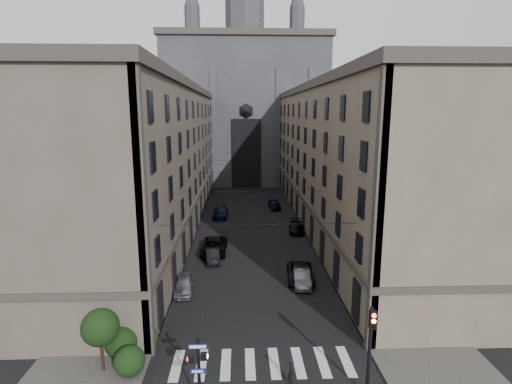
{
  "coord_description": "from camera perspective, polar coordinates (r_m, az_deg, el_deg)",
  "views": [
    {
      "loc": [
        -1.28,
        -17.09,
        15.24
      ],
      "look_at": [
        -0.14,
        11.11,
        9.6
      ],
      "focal_mm": 28.0,
      "sensor_mm": 36.0,
      "label": 1
    }
  ],
  "objects": [
    {
      "name": "sidewalk_right",
      "position": [
        56.45,
        9.85,
        -4.46
      ],
      "size": [
        7.0,
        80.0,
        0.15
      ],
      "primitive_type": "cube",
      "color": "#383533",
      "rests_on": "ground"
    },
    {
      "name": "traffic_light_right",
      "position": [
        23.48,
        16.04,
        -19.77
      ],
      "size": [
        0.34,
        0.5,
        5.2
      ],
      "color": "black",
      "rests_on": "ground"
    },
    {
      "name": "building_left",
      "position": [
        54.78,
        -15.18,
        4.73
      ],
      "size": [
        13.6,
        60.6,
        18.85
      ],
      "color": "#4B4139",
      "rests_on": "ground"
    },
    {
      "name": "car_left_midfar",
      "position": [
        44.42,
        -6.01,
        -7.73
      ],
      "size": [
        2.83,
        5.88,
        1.61
      ],
      "primitive_type": "imported",
      "rotation": [
        0.0,
        0.0,
        -0.03
      ],
      "color": "black",
      "rests_on": "ground"
    },
    {
      "name": "building_right",
      "position": [
        55.41,
        13.16,
        4.89
      ],
      "size": [
        13.6,
        60.6,
        18.85
      ],
      "color": "brown",
      "rests_on": "ground"
    },
    {
      "name": "zebra_crossing",
      "position": [
        26.86,
        0.89,
        -23.25
      ],
      "size": [
        11.0,
        3.2,
        0.01
      ],
      "primitive_type": "cube",
      "color": "beige",
      "rests_on": "ground"
    },
    {
      "name": "car_right_midnear",
      "position": [
        37.66,
        6.36,
        -11.47
      ],
      "size": [
        2.75,
        5.29,
        1.42
      ],
      "primitive_type": "imported",
      "rotation": [
        0.0,
        0.0,
        -0.08
      ],
      "color": "black",
      "rests_on": "ground"
    },
    {
      "name": "sidewalk_left",
      "position": [
        55.98,
        -11.75,
        -4.67
      ],
      "size": [
        7.0,
        80.0,
        0.15
      ],
      "primitive_type": "cube",
      "color": "#383533",
      "rests_on": "ground"
    },
    {
      "name": "car_left_near",
      "position": [
        35.78,
        -10.28,
        -12.89
      ],
      "size": [
        1.88,
        4.13,
        1.38
      ],
      "primitive_type": "imported",
      "rotation": [
        0.0,
        0.0,
        0.07
      ],
      "color": "gray",
      "rests_on": "ground"
    },
    {
      "name": "car_left_midnear",
      "position": [
        42.23,
        -6.21,
        -9.01
      ],
      "size": [
        1.79,
        3.98,
        1.27
      ],
      "primitive_type": "imported",
      "rotation": [
        0.0,
        0.0,
        0.12
      ],
      "color": "black",
      "rests_on": "ground"
    },
    {
      "name": "car_right_far",
      "position": [
        64.25,
        2.64,
        -1.76
      ],
      "size": [
        2.05,
        4.46,
        1.48
      ],
      "primitive_type": "imported",
      "rotation": [
        0.0,
        0.0,
        0.07
      ],
      "color": "black",
      "rests_on": "ground"
    },
    {
      "name": "pedestrian_signal_left",
      "position": [
        22.75,
        -8.22,
        -23.44
      ],
      "size": [
        1.02,
        0.38,
        4.0
      ],
      "color": "black",
      "rests_on": "ground"
    },
    {
      "name": "car_right_near",
      "position": [
        36.89,
        6.56,
        -12.02
      ],
      "size": [
        1.77,
        4.26,
        1.37
      ],
      "primitive_type": "imported",
      "rotation": [
        0.0,
        0.0,
        -0.08
      ],
      "color": "slate",
      "rests_on": "ground"
    },
    {
      "name": "shrub_cluster",
      "position": [
        26.91,
        -19.15,
        -19.34
      ],
      "size": [
        3.9,
        4.4,
        3.9
      ],
      "color": "black",
      "rests_on": "sidewalk_left"
    },
    {
      "name": "tram_wires",
      "position": [
        53.34,
        -0.92,
        2.68
      ],
      "size": [
        14.0,
        60.0,
        0.43
      ],
      "color": "black",
      "rests_on": "ground"
    },
    {
      "name": "car_right_midfar",
      "position": [
        52.02,
        5.77,
        -5.03
      ],
      "size": [
        2.35,
        4.8,
        1.34
      ],
      "primitive_type": "imported",
      "rotation": [
        0.0,
        0.0,
        -0.1
      ],
      "color": "black",
      "rests_on": "ground"
    },
    {
      "name": "gothic_tower",
      "position": [
        92.09,
        -1.56,
        12.88
      ],
      "size": [
        35.0,
        23.0,
        58.0
      ],
      "color": "#2D2D33",
      "rests_on": "ground"
    },
    {
      "name": "pedestrian",
      "position": [
        24.9,
        5.09,
        -24.18
      ],
      "size": [
        0.44,
        0.63,
        1.62
      ],
      "primitive_type": "imported",
      "rotation": [
        0.0,
        0.0,
        1.67
      ],
      "color": "black",
      "rests_on": "ground"
    },
    {
      "name": "car_left_far",
      "position": [
        59.28,
        -5.07,
        -2.89
      ],
      "size": [
        2.12,
        5.2,
        1.51
      ],
      "primitive_type": "imported",
      "rotation": [
        0.0,
        0.0,
        0.0
      ],
      "color": "black",
      "rests_on": "ground"
    }
  ]
}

